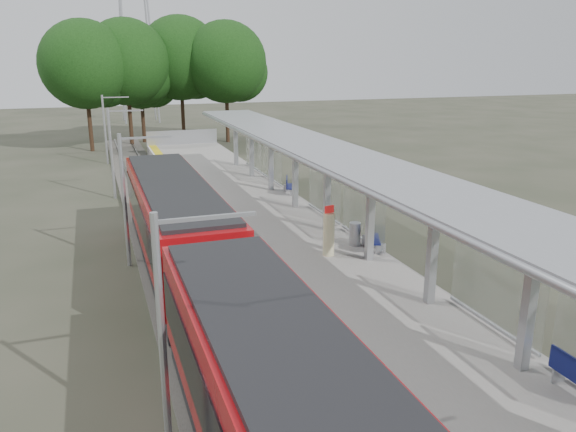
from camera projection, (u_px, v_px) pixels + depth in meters
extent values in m
cube|color=#59544C|center=(171.00, 250.00, 24.42)|extent=(3.00, 70.00, 0.24)
cube|color=gray|center=(269.00, 232.00, 25.74)|extent=(6.00, 50.00, 1.00)
cube|color=yellow|center=(214.00, 226.00, 24.79)|extent=(0.60, 50.00, 0.02)
cube|color=#9EA0A5|center=(182.00, 137.00, 48.10)|extent=(6.00, 0.10, 1.20)
cube|color=black|center=(301.00, 367.00, 8.78)|extent=(2.40, 12.82, 0.15)
cube|color=#0C7F7E|center=(375.00, 429.00, 9.60)|extent=(0.04, 1.30, 2.00)
cube|color=black|center=(177.00, 254.00, 22.38)|extent=(2.50, 13.50, 0.70)
cube|color=#A20B10|center=(175.00, 216.00, 21.94)|extent=(2.65, 13.50, 2.50)
cube|color=black|center=(175.00, 214.00, 21.93)|extent=(2.72, 12.96, 1.20)
cube|color=black|center=(173.00, 183.00, 21.58)|extent=(2.40, 12.82, 0.15)
cube|color=#0C7F7E|center=(209.00, 216.00, 22.41)|extent=(0.04, 1.30, 2.00)
cylinder|color=black|center=(199.00, 309.00, 18.17)|extent=(2.20, 0.70, 0.70)
cube|color=black|center=(212.00, 289.00, 15.60)|extent=(2.30, 0.80, 2.40)
cube|color=#9EA0A5|center=(529.00, 302.00, 13.04)|extent=(0.25, 0.25, 3.50)
cube|color=#9EA0A5|center=(433.00, 248.00, 16.67)|extent=(0.25, 0.25, 3.50)
cube|color=#9EA0A5|center=(370.00, 214.00, 20.31)|extent=(0.25, 0.25, 3.50)
cube|color=#9EA0A5|center=(327.00, 190.00, 23.94)|extent=(0.25, 0.25, 3.50)
cube|color=#9EA0A5|center=(295.00, 173.00, 27.57)|extent=(0.25, 0.25, 3.50)
cube|color=#9EA0A5|center=(271.00, 159.00, 31.21)|extent=(0.25, 0.25, 3.50)
cube|color=#9EA0A5|center=(251.00, 148.00, 34.84)|extent=(0.25, 0.25, 3.50)
cube|color=#9EA0A5|center=(236.00, 140.00, 38.47)|extent=(0.25, 0.25, 3.50)
cube|color=gray|center=(339.00, 156.00, 21.50)|extent=(3.20, 38.00, 0.16)
cylinder|color=#9EA0A5|center=(301.00, 160.00, 21.03)|extent=(0.24, 38.00, 0.24)
cube|color=silver|center=(495.00, 287.00, 15.23)|extent=(0.05, 3.70, 2.20)
cube|color=silver|center=(362.00, 213.00, 22.50)|extent=(0.05, 3.70, 2.20)
cube|color=silver|center=(324.00, 191.00, 26.13)|extent=(0.05, 3.70, 2.20)
cube|color=silver|center=(272.00, 162.00, 33.40)|extent=(0.05, 3.70, 2.20)
cube|color=silver|center=(254.00, 152.00, 37.03)|extent=(0.05, 3.70, 2.20)
cylinder|color=#382316|center=(90.00, 123.00, 50.17)|extent=(0.36, 0.36, 5.07)
sphere|color=#1B4814|center=(84.00, 64.00, 48.78)|extent=(7.71, 7.71, 7.71)
cylinder|color=#382316|center=(130.00, 119.00, 52.83)|extent=(0.36, 0.36, 5.19)
sphere|color=#1B4814|center=(126.00, 62.00, 51.41)|extent=(7.89, 7.89, 7.89)
cylinder|color=#382316|center=(143.00, 120.00, 55.63)|extent=(0.36, 0.36, 4.44)
sphere|color=#1B4814|center=(140.00, 74.00, 54.42)|extent=(6.75, 6.75, 6.75)
cylinder|color=#382316|center=(183.00, 113.00, 56.77)|extent=(0.36, 0.36, 5.41)
sphere|color=#1B4814|center=(180.00, 58.00, 55.29)|extent=(8.23, 8.23, 8.23)
cylinder|color=#382316|center=(227.00, 116.00, 55.65)|extent=(0.36, 0.36, 5.17)
sphere|color=#1B4814|center=(226.00, 62.00, 54.24)|extent=(7.86, 7.86, 7.86)
cylinder|color=#9EA0A5|center=(162.00, 341.00, 11.34)|extent=(0.16, 0.16, 5.40)
cube|color=#9EA0A5|center=(206.00, 218.00, 10.97)|extent=(2.00, 0.08, 0.08)
cylinder|color=#9EA0A5|center=(124.00, 202.00, 22.24)|extent=(0.16, 0.16, 5.40)
cube|color=#9EA0A5|center=(146.00, 138.00, 21.87)|extent=(2.00, 0.08, 0.08)
cylinder|color=#9EA0A5|center=(112.00, 154.00, 33.14)|extent=(0.16, 0.16, 5.40)
cube|color=#9EA0A5|center=(126.00, 111.00, 32.77)|extent=(2.00, 0.08, 0.08)
cylinder|color=#9EA0A5|center=(105.00, 130.00, 44.04)|extent=(0.16, 0.16, 5.40)
cube|color=#9EA0A5|center=(116.00, 97.00, 43.67)|extent=(2.00, 0.08, 0.08)
cube|color=#101754|center=(574.00, 369.00, 12.22)|extent=(0.07, 1.36, 0.50)
cube|color=#9EA0A5|center=(559.00, 374.00, 12.90)|extent=(0.36, 0.06, 0.40)
cube|color=#101754|center=(374.00, 239.00, 21.76)|extent=(0.96, 1.48, 0.06)
cube|color=#101754|center=(370.00, 232.00, 21.62)|extent=(0.62, 1.33, 0.52)
cube|color=#9EA0A5|center=(381.00, 249.00, 21.30)|extent=(0.37, 0.20, 0.42)
cube|color=#9EA0A5|center=(367.00, 240.00, 22.34)|extent=(0.37, 0.20, 0.42)
cube|color=#101754|center=(290.00, 186.00, 30.67)|extent=(0.84, 1.41, 0.05)
cube|color=#101754|center=(287.00, 182.00, 30.54)|extent=(0.51, 1.29, 0.50)
cube|color=#9EA0A5|center=(293.00, 192.00, 30.24)|extent=(0.36, 0.17, 0.40)
cube|color=#9EA0A5|center=(287.00, 188.00, 31.22)|extent=(0.36, 0.17, 0.40)
cylinder|color=beige|center=(329.00, 234.00, 21.03)|extent=(0.44, 0.44, 1.63)
cube|color=red|center=(329.00, 209.00, 20.76)|extent=(0.39, 0.15, 0.27)
cylinder|color=#9EA0A5|center=(355.00, 234.00, 22.25)|extent=(0.57, 0.57, 0.93)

